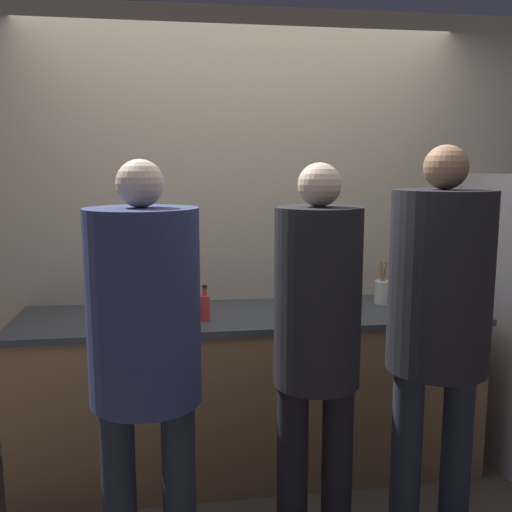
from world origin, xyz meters
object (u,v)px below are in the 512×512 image
object	(u,v)px
bottle_red	(205,307)
fruit_bowl	(154,311)
cup_yellow	(287,315)
person_right	(439,311)
person_center	(317,335)
cup_blue	(309,295)
bottle_clear	(454,297)
utensil_crock	(382,291)
person_left	(145,339)
bottle_dark	(313,302)

from	to	relation	value
bottle_red	fruit_bowl	bearing A→B (deg)	160.83
bottle_red	cup_yellow	xyz separation A→B (m)	(0.42, -0.11, -0.03)
bottle_red	person_right	bearing A→B (deg)	-38.21
person_center	cup_blue	size ratio (longest dim) A/B	17.83
bottle_clear	cup_yellow	size ratio (longest dim) A/B	1.89
person_right	bottle_red	bearing A→B (deg)	141.79
bottle_red	cup_blue	distance (m)	0.70
person_center	person_right	bearing A→B (deg)	-0.00
cup_blue	bottle_red	bearing A→B (deg)	-154.58
person_right	bottle_red	size ratio (longest dim) A/B	9.47
bottle_clear	cup_yellow	bearing A→B (deg)	-169.03
utensil_crock	bottle_clear	size ratio (longest dim) A/B	1.62
person_left	bottle_dark	world-z (taller)	person_left
person_right	cup_blue	world-z (taller)	person_right
bottle_red	cup_yellow	distance (m)	0.43
person_left	bottle_clear	xyz separation A→B (m)	(1.70, 0.90, -0.10)
person_right	bottle_clear	distance (m)	0.97
person_center	cup_blue	distance (m)	1.06
person_right	bottle_clear	xyz separation A→B (m)	(0.50, 0.82, -0.14)
bottle_dark	cup_yellow	xyz separation A→B (m)	(-0.17, -0.13, -0.03)
cup_yellow	person_center	bearing A→B (deg)	-90.52
person_center	person_right	size ratio (longest dim) A/B	0.96
bottle_red	cup_blue	xyz separation A→B (m)	(0.63, 0.30, -0.03)
person_center	bottle_red	xyz separation A→B (m)	(-0.41, 0.73, -0.05)
person_center	bottle_dark	size ratio (longest dim) A/B	9.45
utensil_crock	person_right	bearing A→B (deg)	-97.55
person_center	bottle_clear	bearing A→B (deg)	38.71
cup_blue	person_right	bearing A→B (deg)	-74.00
person_right	cup_yellow	distance (m)	0.82
person_left	person_center	bearing A→B (deg)	7.02
fruit_bowl	cup_yellow	xyz separation A→B (m)	(0.68, -0.20, -0.00)
utensil_crock	cup_yellow	bearing A→B (deg)	-151.83
bottle_dark	cup_yellow	size ratio (longest dim) A/B	2.25
bottle_red	bottle_clear	distance (m)	1.43
bottle_red	person_left	bearing A→B (deg)	-108.37
bottle_dark	bottle_clear	xyz separation A→B (m)	(0.84, 0.06, -0.01)
person_right	fruit_bowl	distance (m)	1.46
person_left	bottle_red	distance (m)	0.86
person_center	person_left	bearing A→B (deg)	-172.98
utensil_crock	bottle_clear	xyz separation A→B (m)	(0.37, -0.15, -0.01)
person_left	utensil_crock	distance (m)	1.69
fruit_bowl	bottle_dark	bearing A→B (deg)	-4.58
person_center	bottle_dark	distance (m)	0.78
bottle_dark	bottle_red	distance (m)	0.59
bottle_dark	cup_yellow	distance (m)	0.22
person_left	fruit_bowl	bearing A→B (deg)	89.71
person_center	utensil_crock	size ratio (longest dim) A/B	6.95
person_left	cup_blue	xyz separation A→B (m)	(0.90, 1.11, -0.11)
fruit_bowl	person_right	bearing A→B (deg)	-34.58
fruit_bowl	utensil_crock	xyz separation A→B (m)	(1.32, 0.14, 0.03)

